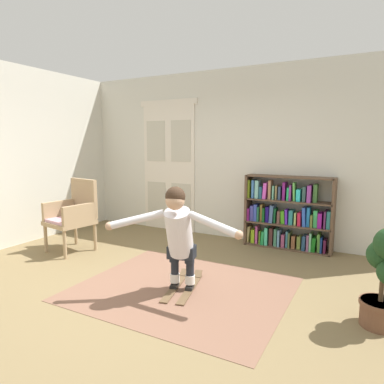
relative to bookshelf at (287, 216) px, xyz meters
The scene contains 9 objects.
ground_plane 2.63m from the bookshelf, 112.06° to the right, with size 7.20×7.20×0.00m, color olive.
back_wall 1.36m from the bookshelf, 167.67° to the left, with size 6.00×0.10×2.90m, color beige.
side_wall_left 4.53m from the bookshelf, 153.38° to the right, with size 0.10×6.00×2.90m, color beige.
double_door 2.39m from the bookshelf, behind, with size 1.22×0.05×2.45m.
rug 2.29m from the bookshelf, 107.69° to the right, with size 2.33×1.94×0.01m, color brown.
bookshelf is the anchor object (origin of this frame).
wicker_chair 3.32m from the bookshelf, 150.00° to the right, with size 0.69×0.69×1.10m.
skis_pair 2.26m from the bookshelf, 108.11° to the right, with size 0.46×0.89×0.07m.
person_skier 2.36m from the bookshelf, 105.96° to the right, with size 1.43×0.74×1.14m.
Camera 1 is at (2.14, -2.97, 1.65)m, focal length 32.01 mm.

